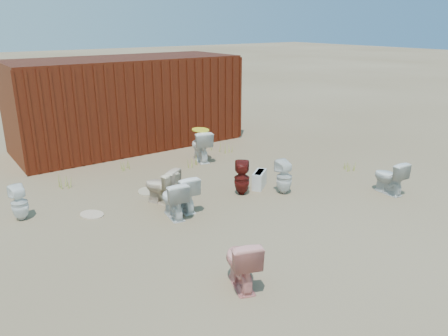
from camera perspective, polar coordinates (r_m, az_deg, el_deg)
ground at (r=8.40m, az=2.38°, el=-4.63°), size 100.00×100.00×0.00m
shipping_container at (r=12.42m, az=-12.55°, el=8.38°), size 6.00×2.40×2.40m
toilet_front_a at (r=8.01m, az=-5.26°, el=-3.19°), size 0.45×0.71×0.69m
toilet_front_pink at (r=5.78m, az=2.26°, el=-12.16°), size 0.61×0.79×0.71m
toilet_front_c at (r=7.75m, az=-6.64°, el=-4.05°), size 0.48×0.72×0.68m
toilet_front_maroon at (r=8.71m, az=2.35°, el=-1.33°), size 0.44×0.44×0.68m
toilet_front_e at (r=9.37m, az=20.79°, el=-1.11°), size 0.43×0.69×0.68m
toilet_back_a at (r=8.40m, az=-25.16°, el=-4.15°), size 0.31×0.32×0.63m
toilet_back_beige_left at (r=8.38m, az=-8.15°, el=-2.31°), size 0.69×0.77×0.69m
toilet_back_beige_right at (r=8.37m, az=-8.10°, el=-2.47°), size 0.51×0.71×0.65m
toilet_back_yellowlid at (r=10.83m, az=-3.05°, el=2.93°), size 0.62×0.85×0.78m
toilet_back_e at (r=8.84m, az=7.86°, el=-1.18°), size 0.34×0.35×0.69m
yellow_lid at (r=10.72m, az=-3.09°, el=5.01°), size 0.40×0.49×0.02m
loose_tank at (r=9.14m, az=4.63°, el=-1.52°), size 0.52×0.46×0.35m
loose_lid_near at (r=9.06m, az=-9.97°, el=-3.03°), size 0.53×0.60×0.02m
loose_lid_far at (r=8.24m, az=-16.88°, el=-5.84°), size 0.52×0.57×0.02m
weed_clump_a at (r=9.61m, az=-19.88°, el=-1.62°), size 0.36×0.36×0.34m
weed_clump_b at (r=10.50m, az=-4.26°, el=0.94°), size 0.32×0.32×0.26m
weed_clump_c at (r=11.61m, az=0.71°, el=2.83°), size 0.36×0.36×0.30m
weed_clump_d at (r=10.49m, az=-12.82°, el=0.50°), size 0.30×0.30×0.26m
weed_clump_e at (r=11.81m, az=-2.67°, el=3.13°), size 0.34×0.34×0.33m
weed_clump_f at (r=10.63m, az=15.97°, el=0.32°), size 0.28×0.28×0.21m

